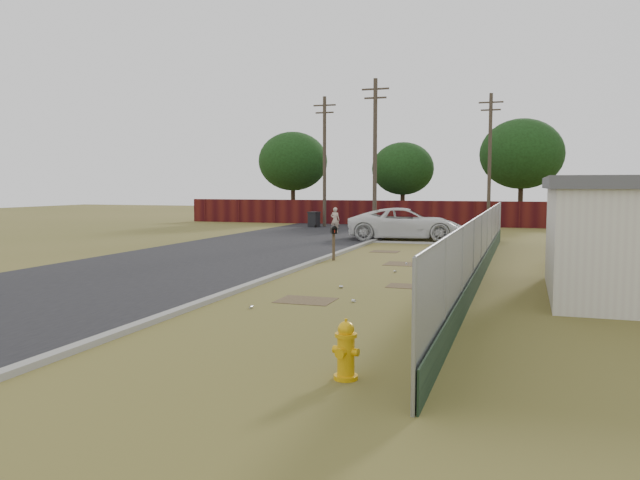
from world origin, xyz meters
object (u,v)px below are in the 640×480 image
(pickup_truck, at_px, (405,224))
(trash_bin, at_px, (314,219))
(pedestrian, at_px, (335,220))
(fire_hydrant, at_px, (346,351))
(mailbox, at_px, (334,233))

(pickup_truck, distance_m, trash_bin, 10.99)
(pedestrian, distance_m, trash_bin, 4.95)
(fire_hydrant, relative_size, pickup_truck, 0.15)
(pickup_truck, distance_m, pedestrian, 6.20)
(fire_hydrant, xyz_separation_m, pickup_truck, (-3.58, 24.14, 0.42))
(fire_hydrant, bearing_deg, trash_bin, 109.60)
(fire_hydrant, distance_m, mailbox, 14.78)
(fire_hydrant, height_order, pickup_truck, pickup_truck)
(pickup_truck, relative_size, pedestrian, 3.94)
(fire_hydrant, height_order, pedestrian, pedestrian)
(pickup_truck, height_order, trash_bin, pickup_truck)
(mailbox, bearing_deg, pickup_truck, 84.85)
(mailbox, xyz_separation_m, trash_bin, (-6.87, 17.83, -0.51))
(fire_hydrant, distance_m, trash_bin, 33.86)
(pickup_truck, bearing_deg, mailbox, 163.85)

